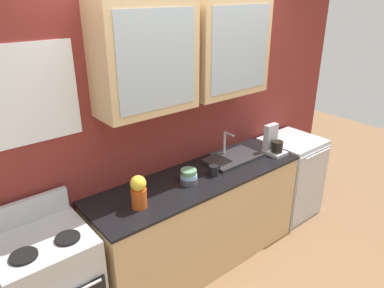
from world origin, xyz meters
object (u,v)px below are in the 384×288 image
(cup_near_sink, at_px, (214,170))
(coffee_maker, at_px, (273,143))
(vase, at_px, (139,192))
(dishwasher, at_px, (289,176))
(bowl_stack, at_px, (189,176))
(sink_faucet, at_px, (233,158))

(cup_near_sink, xyz_separation_m, coffee_maker, (0.77, -0.03, 0.06))
(vase, distance_m, dishwasher, 2.09)
(bowl_stack, bearing_deg, dishwasher, 0.49)
(cup_near_sink, bearing_deg, bowl_stack, 171.78)
(vase, relative_size, coffee_maker, 0.90)
(coffee_maker, bearing_deg, sink_faucet, 161.03)
(bowl_stack, xyz_separation_m, cup_near_sink, (0.25, -0.04, -0.01))
(sink_faucet, distance_m, coffee_maker, 0.45)
(vase, relative_size, cup_near_sink, 2.14)
(dishwasher, relative_size, coffee_maker, 3.14)
(coffee_maker, bearing_deg, bowl_stack, 176.34)
(sink_faucet, distance_m, dishwasher, 1.00)
(bowl_stack, height_order, dishwasher, bowl_stack)
(dishwasher, bearing_deg, bowl_stack, -179.51)
(sink_faucet, height_order, bowl_stack, sink_faucet)
(bowl_stack, xyz_separation_m, dishwasher, (1.48, 0.01, -0.51))
(sink_faucet, height_order, dishwasher, sink_faucet)
(sink_faucet, distance_m, bowl_stack, 0.61)
(vase, height_order, dishwasher, vase)
(sink_faucet, height_order, cup_near_sink, sink_faucet)
(vase, bearing_deg, bowl_stack, 6.38)
(dishwasher, bearing_deg, sink_faucet, 175.71)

